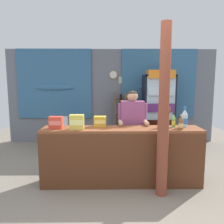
{
  "coord_description": "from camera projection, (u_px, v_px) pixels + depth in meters",
  "views": [
    {
      "loc": [
        -0.06,
        -3.08,
        1.68
      ],
      "look_at": [
        -0.01,
        0.94,
        1.13
      ],
      "focal_mm": 35.49,
      "sensor_mm": 36.0,
      "label": 1
    }
  ],
  "objects": [
    {
      "name": "snack_box_choco_powder",
      "position": [
        100.0,
        121.0,
        3.7
      ],
      "size": [
        0.2,
        0.16,
        0.17
      ],
      "color": "gold",
      "rests_on": "stall_counter"
    },
    {
      "name": "back_wall_curtained",
      "position": [
        111.0,
        95.0,
        6.09
      ],
      "size": [
        5.64,
        0.22,
        2.54
      ],
      "color": "slate",
      "rests_on": "ground"
    },
    {
      "name": "soda_bottle_iced_tea",
      "position": [
        181.0,
        123.0,
        3.42
      ],
      "size": [
        0.07,
        0.07,
        0.24
      ],
      "color": "brown",
      "rests_on": "stall_counter"
    },
    {
      "name": "shopkeeper",
      "position": [
        132.0,
        122.0,
        3.98
      ],
      "size": [
        0.52,
        0.42,
        1.52
      ],
      "color": "#28282D",
      "rests_on": "ground"
    },
    {
      "name": "snack_box_instant_noodle",
      "position": [
        77.0,
        122.0,
        3.45
      ],
      "size": [
        0.22,
        0.11,
        0.23
      ],
      "color": "#EAD14C",
      "rests_on": "stall_counter"
    },
    {
      "name": "snack_box_crackers",
      "position": [
        56.0,
        123.0,
        3.52
      ],
      "size": [
        0.21,
        0.12,
        0.19
      ],
      "color": "#E5422D",
      "rests_on": "stall_counter"
    },
    {
      "name": "plastic_lawn_chair",
      "position": [
        58.0,
        132.0,
        5.19
      ],
      "size": [
        0.49,
        0.49,
        0.86
      ],
      "color": "silver",
      "rests_on": "ground"
    },
    {
      "name": "bottle_shelf_rack",
      "position": [
        123.0,
        118.0,
        5.89
      ],
      "size": [
        0.48,
        0.28,
        1.39
      ],
      "color": "brown",
      "rests_on": "ground"
    },
    {
      "name": "ground_plane",
      "position": [
        112.0,
        165.0,
        4.46
      ],
      "size": [
        7.75,
        7.75,
        0.0
      ],
      "primitive_type": "plane",
      "color": "gray"
    },
    {
      "name": "soda_bottle_grape_soda",
      "position": [
        161.0,
        122.0,
        3.58
      ],
      "size": [
        0.08,
        0.08,
        0.24
      ],
      "color": "#56286B",
      "rests_on": "stall_counter"
    },
    {
      "name": "soda_bottle_lime_soda",
      "position": [
        174.0,
        121.0,
        3.62
      ],
      "size": [
        0.06,
        0.06,
        0.24
      ],
      "color": "#75C64C",
      "rests_on": "stall_counter"
    },
    {
      "name": "timber_post",
      "position": [
        164.0,
        116.0,
        3.16
      ],
      "size": [
        0.19,
        0.16,
        2.49
      ],
      "color": "brown",
      "rests_on": "ground"
    },
    {
      "name": "soda_bottle_water",
      "position": [
        184.0,
        119.0,
        3.62
      ],
      "size": [
        0.1,
        0.1,
        0.34
      ],
      "color": "silver",
      "rests_on": "stall_counter"
    },
    {
      "name": "stall_counter",
      "position": [
        122.0,
        152.0,
        3.52
      ],
      "size": [
        2.57,
        0.46,
        0.94
      ],
      "color": "brown",
      "rests_on": "ground"
    },
    {
      "name": "drink_fridge",
      "position": [
        158.0,
        106.0,
        5.57
      ],
      "size": [
        0.76,
        0.65,
        1.95
      ],
      "color": "black",
      "rests_on": "ground"
    }
  ]
}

